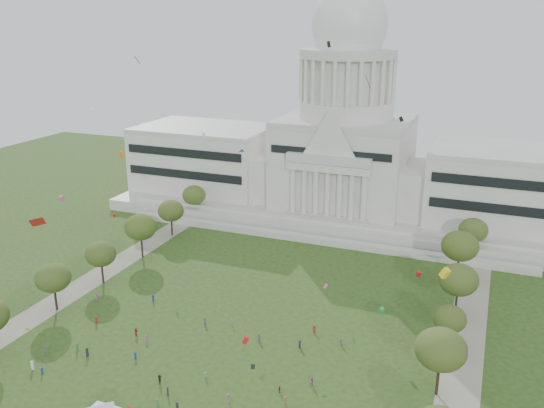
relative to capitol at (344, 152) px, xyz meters
name	(u,v)px	position (x,y,z in m)	size (l,w,h in m)	color
ground	(184,394)	(0.00, -113.59, -22.30)	(400.00, 400.00, 0.00)	#284618
capitol	(344,152)	(0.00, 0.00, 0.00)	(160.00, 64.50, 91.30)	#B7B4AC
path_left	(82,286)	(-48.00, -83.59, -22.28)	(8.00, 160.00, 0.04)	gray
path_right	(463,363)	(48.00, -83.59, -22.28)	(8.00, 160.00, 0.04)	gray
row_tree_l_2	(53,278)	(-45.04, -96.29, -13.79)	(8.42, 8.42, 11.97)	black
row_tree_r_2	(441,350)	(44.17, -96.15, -12.64)	(9.55, 9.55, 13.58)	black
row_tree_l_3	(101,254)	(-44.09, -79.67, -14.09)	(8.12, 8.12, 11.55)	black
row_tree_r_3	(450,319)	(44.40, -79.10, -15.21)	(7.01, 7.01, 9.98)	black
row_tree_l_4	(140,227)	(-44.08, -61.17, -12.90)	(9.29, 9.29, 13.21)	black
row_tree_r_4	(459,280)	(44.76, -63.55, -13.01)	(9.19, 9.19, 13.06)	black
row_tree_l_5	(171,211)	(-45.22, -42.58, -13.88)	(8.33, 8.33, 11.85)	black
row_tree_r_5	(460,246)	(43.49, -43.40, -12.37)	(9.82, 9.82, 13.96)	black
row_tree_l_6	(194,195)	(-46.87, -24.45, -14.02)	(8.19, 8.19, 11.64)	black
row_tree_r_6	(473,230)	(45.96, -25.46, -13.79)	(8.42, 8.42, 11.97)	black
person_2	(312,382)	(21.70, -102.32, -21.38)	(0.89, 0.55, 1.84)	#994C8C
person_3	(229,398)	(8.97, -112.78, -21.32)	(1.26, 0.65, 1.95)	#994C8C
person_4	(205,373)	(1.19, -107.20, -21.53)	(0.90, 0.49, 1.53)	silver
person_5	(160,379)	(-5.95, -112.42, -21.34)	(1.78, 0.70, 1.92)	#26262B
person_8	(136,332)	(-20.25, -99.32, -21.34)	(0.93, 0.58, 1.92)	#B21E1E
person_9	(286,400)	(18.84, -109.31, -21.40)	(1.16, 0.60, 1.79)	olive
person_10	(280,389)	(16.60, -106.54, -21.56)	(0.86, 0.47, 1.47)	#B21E1E
distant_crowd	(158,343)	(-13.22, -101.40, -21.43)	(62.90, 35.78, 1.95)	silver
kite_swarm	(193,243)	(-0.97, -105.75, 5.14)	(95.34, 94.86, 60.70)	black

